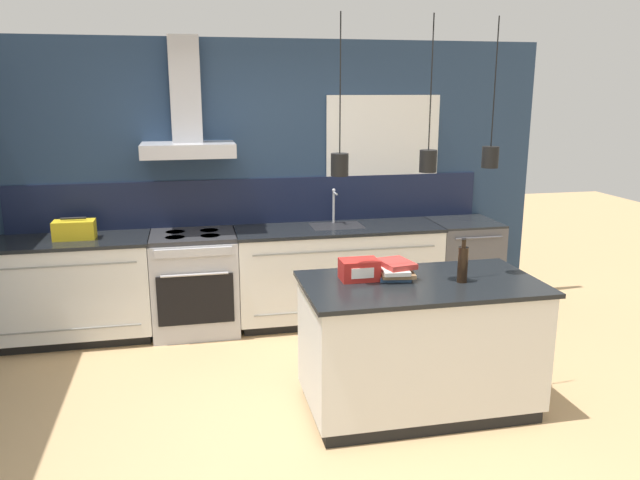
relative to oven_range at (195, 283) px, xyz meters
name	(u,v)px	position (x,y,z in m)	size (l,w,h in m)	color
ground_plane	(291,414)	(0.59, -1.69, -0.46)	(16.00, 16.00, 0.00)	tan
wall_back	(252,177)	(0.57, 0.31, 0.90)	(5.60, 2.20, 2.60)	navy
counter_run_left	(69,290)	(-1.07, 0.01, 0.01)	(1.41, 0.64, 0.91)	black
counter_run_sink	(338,273)	(1.33, 0.01, 0.01)	(1.91, 0.64, 1.24)	black
oven_range	(195,283)	(0.00, 0.00, 0.00)	(0.75, 0.66, 0.91)	#B5B5BA
dishwasher	(462,266)	(2.58, 0.00, 0.00)	(0.62, 0.65, 0.91)	#4C4C51
kitchen_island	(419,345)	(1.47, -1.75, 0.00)	(1.58, 0.87, 0.91)	black
bottle_on_island	(463,264)	(1.73, -1.82, 0.58)	(0.07, 0.07, 0.30)	black
book_stack	(395,269)	(1.33, -1.62, 0.51)	(0.27, 0.34, 0.12)	#335684
red_supply_box	(359,270)	(1.08, -1.62, 0.52)	(0.25, 0.18, 0.14)	red
yellow_toolbox	(74,230)	(-0.98, 0.00, 0.54)	(0.34, 0.18, 0.19)	gold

